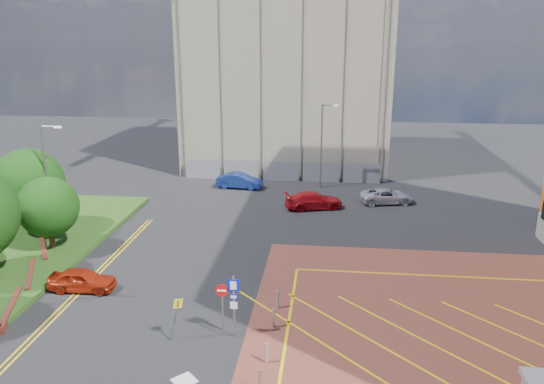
% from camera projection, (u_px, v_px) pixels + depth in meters
% --- Properties ---
extents(ground, '(140.00, 140.00, 0.00)m').
position_uv_depth(ground, '(220.00, 348.00, 24.72)').
color(ground, black).
rests_on(ground, ground).
extents(forecourt, '(26.00, 26.00, 0.02)m').
position_uv_depth(forecourt, '(534.00, 367.00, 23.23)').
color(forecourt, brown).
rests_on(forecourt, ground).
extents(retaining_wall, '(6.06, 20.33, 0.40)m').
position_uv_depth(retaining_wall, '(7.00, 309.00, 27.82)').
color(retaining_wall, brown).
rests_on(retaining_wall, ground).
extents(tree_c, '(4.00, 4.00, 4.90)m').
position_uv_depth(tree_c, '(48.00, 207.00, 34.78)').
color(tree_c, '#3D2B1C').
rests_on(tree_c, grass_bed).
extents(tree_d, '(5.00, 5.00, 6.08)m').
position_uv_depth(tree_d, '(29.00, 184.00, 37.77)').
color(tree_d, '#3D2B1C').
rests_on(tree_d, grass_bed).
extents(lamp_left_far, '(1.53, 0.16, 8.00)m').
position_uv_depth(lamp_left_far, '(48.00, 177.00, 36.37)').
color(lamp_left_far, '#9EA0A8').
rests_on(lamp_left_far, grass_bed).
extents(lamp_back, '(1.53, 0.16, 8.00)m').
position_uv_depth(lamp_back, '(322.00, 143.00, 49.75)').
color(lamp_back, '#9EA0A8').
rests_on(lamp_back, ground).
extents(sign_cluster, '(1.17, 0.12, 3.20)m').
position_uv_depth(sign_cluster, '(229.00, 300.00, 25.08)').
color(sign_cluster, '#9EA0A8').
rests_on(sign_cluster, ground).
extents(warning_sign, '(0.72, 0.41, 2.25)m').
position_uv_depth(warning_sign, '(176.00, 314.00, 24.85)').
color(warning_sign, '#9EA0A8').
rests_on(warning_sign, ground).
extents(bollard_row, '(0.14, 11.14, 0.90)m').
position_uv_depth(bollard_row, '(265.00, 363.00, 22.75)').
color(bollard_row, '#9EA0A8').
rests_on(bollard_row, forecourt).
extents(construction_building, '(21.20, 19.20, 22.00)m').
position_uv_depth(construction_building, '(290.00, 64.00, 59.75)').
color(construction_building, '#ADA38D').
rests_on(construction_building, ground).
extents(construction_fence, '(21.60, 0.06, 2.00)m').
position_uv_depth(construction_fence, '(291.00, 171.00, 52.93)').
color(construction_fence, gray).
rests_on(construction_fence, ground).
extents(car_red_left, '(3.83, 1.66, 1.29)m').
position_uv_depth(car_red_left, '(82.00, 280.00, 30.14)').
color(car_red_left, '#B1260F').
rests_on(car_red_left, ground).
extents(car_blue_back, '(4.49, 1.94, 1.44)m').
position_uv_depth(car_blue_back, '(240.00, 181.00, 50.51)').
color(car_blue_back, navy).
rests_on(car_blue_back, ground).
extents(car_red_back, '(5.19, 3.21, 1.40)m').
position_uv_depth(car_red_back, '(314.00, 200.00, 44.52)').
color(car_red_back, '#B40F17').
rests_on(car_red_back, ground).
extents(car_silver_back, '(4.94, 3.00, 1.28)m').
position_uv_depth(car_silver_back, '(387.00, 196.00, 45.97)').
color(car_silver_back, silver).
rests_on(car_silver_back, ground).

